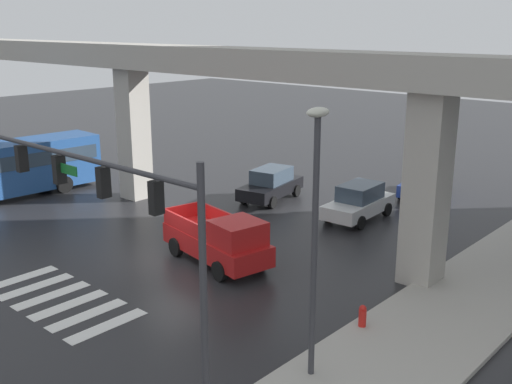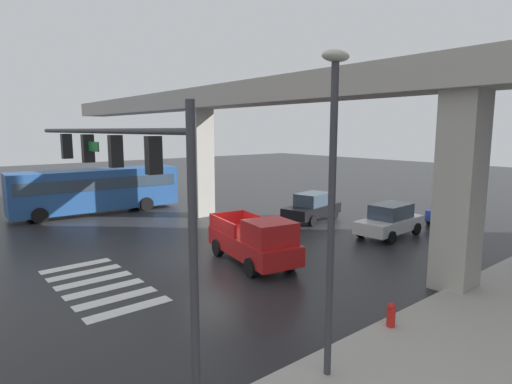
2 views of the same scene
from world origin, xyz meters
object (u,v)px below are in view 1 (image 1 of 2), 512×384
Objects in this scene: sedan_white at (359,202)px; traffic_signal_mast at (107,198)px; sedan_black at (271,184)px; fire_hydrant at (362,318)px; sedan_blue at (426,181)px; street_lamp_near_corner at (315,216)px; pickup_truck at (220,241)px.

traffic_signal_mast is at bearing -83.40° from sedan_white.
sedan_black is 17.02m from traffic_signal_mast.
traffic_signal_mast reaches higher than fire_hydrant.
traffic_signal_mast is at bearing -64.67° from sedan_black.
street_lamp_near_corner reaches higher than sedan_blue.
pickup_truck is 1.18× the size of sedan_blue.
sedan_black is at bearing 118.47° from pickup_truck.
sedan_blue is (1.37, 14.44, -0.14)m from pickup_truck.
pickup_truck is 1.18× the size of sedan_black.
traffic_signal_mast reaches higher than pickup_truck.
sedan_blue is 19.75m from street_lamp_near_corner.
pickup_truck reaches higher than fire_hydrant.
street_lamp_near_corner is (7.43, -3.99, 3.57)m from pickup_truck.
sedan_white is 0.40× the size of traffic_signal_mast.
pickup_truck is 0.74× the size of street_lamp_near_corner.
pickup_truck is 0.49× the size of traffic_signal_mast.
sedan_black is at bearing 141.66° from fire_hydrant.
pickup_truck is 7.11m from fire_hydrant.
sedan_white is 14.68m from street_lamp_near_corner.
sedan_black is at bearing 134.20° from street_lamp_near_corner.
sedan_white is (0.84, 8.59, -0.14)m from pickup_truck.
traffic_signal_mast is at bearing -126.89° from fire_hydrant.
sedan_white is 5.34m from sedan_black.
sedan_white is at bearing -95.16° from sedan_blue.
sedan_white and sedan_black have the same top height.
sedan_blue is 1.03× the size of sedan_white.
fire_hydrant is (-0.40, 3.15, -4.13)m from street_lamp_near_corner.
fire_hydrant is (5.66, -15.29, -0.42)m from sedan_blue.
fire_hydrant is at bearing -38.34° from sedan_black.
sedan_white is at bearing 117.65° from street_lamp_near_corner.
sedan_black is at bearing 115.33° from traffic_signal_mast.
street_lamp_near_corner is (6.59, -12.58, 3.70)m from sedan_white.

